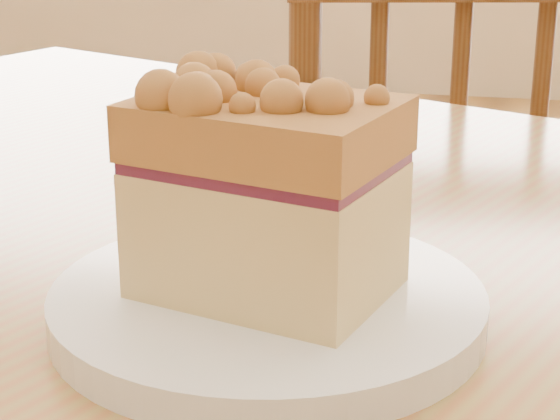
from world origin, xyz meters
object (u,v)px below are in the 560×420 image
object	(u,v)px
cafe_table_main	(210,345)
plate	(268,306)
cafe_chair_main	(426,282)
cake_slice	(266,181)

from	to	relation	value
cafe_table_main	plate	distance (m)	0.20
cafe_chair_main	plate	bearing A→B (deg)	74.18
cafe_table_main	plate	bearing A→B (deg)	-39.25
cafe_table_main	cafe_chair_main	bearing A→B (deg)	102.59
plate	cafe_chair_main	bearing A→B (deg)	86.83
cafe_chair_main	cake_slice	world-z (taller)	cafe_chair_main
plate	cake_slice	xyz separation A→B (m)	(-0.00, 0.00, 0.07)
cafe_table_main	cake_slice	xyz separation A→B (m)	(0.08, -0.15, 0.17)
cafe_chair_main	plate	size ratio (longest dim) A/B	4.14
cafe_chair_main	cake_slice	distance (m)	0.83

